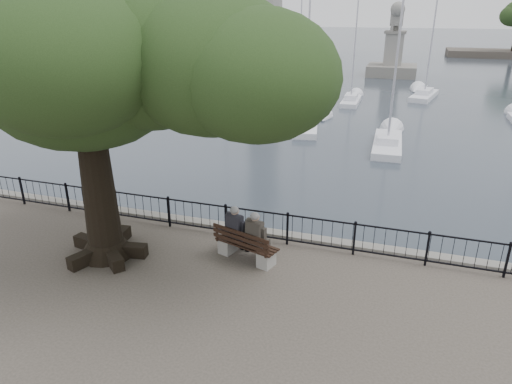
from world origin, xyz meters
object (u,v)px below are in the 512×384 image
at_px(bench, 245,249).
at_px(tree, 111,51).
at_px(person_left, 238,232).
at_px(lion_monument, 393,58).
at_px(person_right, 258,239).

height_order(bench, tree, tree).
bearing_deg(bench, person_left, 145.17).
bearing_deg(tree, bench, 15.06).
distance_m(bench, lion_monument, 48.74).
height_order(bench, person_left, person_left).
bearing_deg(person_right, person_left, 162.95).
xyz_separation_m(bench, lion_monument, (1.91, 48.69, 0.77)).
distance_m(person_right, lion_monument, 48.72).
bearing_deg(person_left, bench, -34.83).
bearing_deg(person_left, lion_monument, 87.40).
bearing_deg(tree, person_right, 13.53).
height_order(bench, lion_monument, lion_monument).
xyz_separation_m(person_right, tree, (-3.51, -0.85, 5.02)).
xyz_separation_m(person_left, person_right, (0.67, -0.20, 0.00)).
xyz_separation_m(person_right, lion_monument, (1.54, 48.69, 0.39)).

